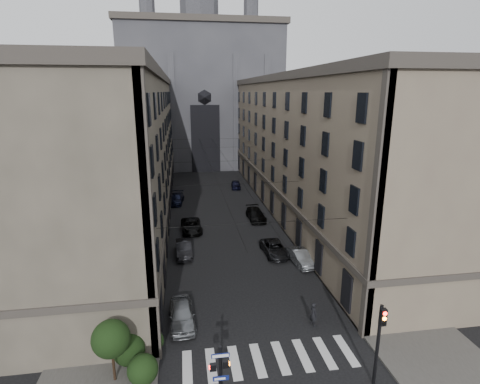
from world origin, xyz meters
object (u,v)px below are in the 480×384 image
pedestrian_signal_left (220,374)px  car_right_midfar (256,215)px  traffic_light_right (379,336)px  car_left_midfar (191,226)px  car_right_far (236,185)px  car_right_near (300,257)px  car_left_far (176,199)px  car_right_midnear (275,249)px  car_left_near (182,314)px  pedestrian (313,314)px  car_left_midnear (184,249)px  gothic_tower (201,86)px

pedestrian_signal_left → car_right_midfar: 31.22m
pedestrian_signal_left → traffic_light_right: bearing=2.6°
car_left_midfar → car_right_far: car_left_midfar is taller
car_right_near → car_right_far: size_ratio=1.08×
car_left_far → car_right_midfar: (10.60, -9.37, 0.00)m
car_left_midfar → car_right_midnear: 11.78m
car_left_midfar → traffic_light_right: bearing=-72.5°
car_left_near → car_right_far: 40.27m
car_left_far → pedestrian: (10.19, -33.03, 0.18)m
pedestrian_signal_left → car_left_midfar: (-0.74, 27.18, -1.61)m
car_right_midfar → car_right_far: 17.10m
pedestrian_signal_left → car_left_far: pedestrian_signal_left is taller
car_right_far → car_left_far: bearing=-137.9°
pedestrian_signal_left → car_left_near: (-2.00, 8.17, -1.54)m
car_left_midnear → car_right_midfar: bearing=43.6°
car_left_far → car_right_far: size_ratio=1.27×
car_left_near → car_left_midnear: bearing=85.7°
car_left_near → car_right_far: (9.71, 39.08, -0.09)m
gothic_tower → car_right_midnear: gothic_tower is taller
pedestrian_signal_left → car_left_near: size_ratio=0.88×
car_left_near → traffic_light_right: bearing=-37.9°
car_left_midfar → car_right_midfar: bearing=16.3°
pedestrian_signal_left → car_left_near: bearing=103.7°
car_right_far → pedestrian: bearing=-84.8°
car_right_midnear → car_right_far: bearing=86.9°
traffic_light_right → car_left_midfar: 28.63m
pedestrian_signal_left → car_right_near: bearing=59.4°
car_left_near → car_left_far: (-0.69, 31.36, -0.04)m
traffic_light_right → car_left_midfar: (-9.85, 26.76, -2.57)m
traffic_light_right → car_right_midfar: bearing=92.3°
car_left_midfar → car_left_far: bearing=96.3°
car_left_midfar → car_left_far: size_ratio=1.01×
gothic_tower → car_right_near: (6.20, -57.03, -17.09)m
gothic_tower → traffic_light_right: gothic_tower is taller
car_left_far → pedestrian: pedestrian is taller
car_left_near → car_right_midnear: (9.71, 10.80, -0.10)m
car_right_near → car_right_midnear: car_right_near is taller
car_right_near → car_right_midnear: 3.24m
pedestrian_signal_left → traffic_light_right: 9.18m
car_right_far → pedestrian: pedestrian is taller
car_left_midnear → car_right_midnear: bearing=-9.9°
car_left_midnear → car_left_far: bearing=90.7°
gothic_tower → car_left_near: size_ratio=12.70×
car_right_far → traffic_light_right: bearing=-82.7°
gothic_tower → car_left_near: 67.69m
gothic_tower → pedestrian_signal_left: bearing=-92.7°
car_left_midfar → car_left_far: car_left_far is taller
car_left_far → car_left_midfar: bearing=-74.2°
car_left_midnear → car_right_near: car_left_midnear is taller
pedestrian_signal_left → car_right_near: (9.71, 16.42, -1.61)m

